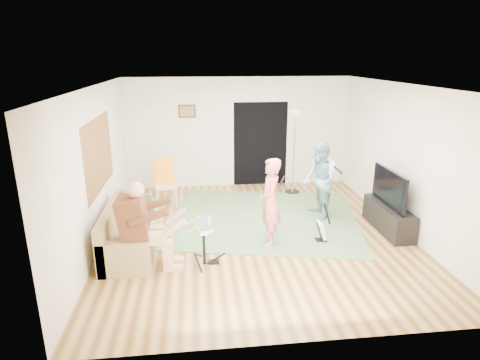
# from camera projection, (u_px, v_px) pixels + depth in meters

# --- Properties ---
(floor) EXTENTS (6.00, 6.00, 0.00)m
(floor) POSITION_uv_depth(u_px,v_px,m) (256.00, 234.00, 7.48)
(floor) COLOR brown
(floor) RESTS_ON ground
(walls) EXTENTS (5.50, 6.00, 2.70)m
(walls) POSITION_uv_depth(u_px,v_px,m) (257.00, 164.00, 7.08)
(walls) COLOR #EFE3CF
(walls) RESTS_ON floor
(ceiling) EXTENTS (6.00, 6.00, 0.00)m
(ceiling) POSITION_uv_depth(u_px,v_px,m) (258.00, 86.00, 6.68)
(ceiling) COLOR white
(ceiling) RESTS_ON walls
(window_blinds) EXTENTS (0.00, 2.05, 2.05)m
(window_blinds) POSITION_uv_depth(u_px,v_px,m) (99.00, 154.00, 6.91)
(window_blinds) COLOR brown
(window_blinds) RESTS_ON walls
(doorway) EXTENTS (2.10, 0.00, 2.10)m
(doorway) POSITION_uv_depth(u_px,v_px,m) (260.00, 144.00, 10.07)
(doorway) COLOR black
(doorway) RESTS_ON walls
(picture_frame) EXTENTS (0.42, 0.03, 0.32)m
(picture_frame) POSITION_uv_depth(u_px,v_px,m) (187.00, 111.00, 9.62)
(picture_frame) COLOR #3F2314
(picture_frame) RESTS_ON walls
(area_rug) EXTENTS (4.30, 3.93, 0.02)m
(area_rug) POSITION_uv_depth(u_px,v_px,m) (263.00, 218.00, 8.18)
(area_rug) COLOR #4E6C42
(area_rug) RESTS_ON floor
(sofa) EXTENTS (0.79, 1.93, 0.78)m
(sofa) POSITION_uv_depth(u_px,v_px,m) (127.00, 235.00, 6.80)
(sofa) COLOR olive
(sofa) RESTS_ON floor
(drummer) EXTENTS (0.92, 0.51, 1.41)m
(drummer) POSITION_uv_depth(u_px,v_px,m) (147.00, 235.00, 6.15)
(drummer) COLOR #5B2F19
(drummer) RESTS_ON sofa
(drum_kit) EXTENTS (0.40, 0.72, 0.74)m
(drum_kit) POSITION_uv_depth(u_px,v_px,m) (204.00, 245.00, 6.31)
(drum_kit) COLOR black
(drum_kit) RESTS_ON floor
(singer) EXTENTS (0.42, 0.59, 1.54)m
(singer) POSITION_uv_depth(u_px,v_px,m) (270.00, 202.00, 6.88)
(singer) COLOR #F3696E
(singer) RESTS_ON floor
(microphone) EXTENTS (0.06, 0.06, 0.24)m
(microphone) POSITION_uv_depth(u_px,v_px,m) (282.00, 181.00, 6.79)
(microphone) COLOR black
(microphone) RESTS_ON singer
(guitarist) EXTENTS (0.66, 0.82, 1.59)m
(guitarist) POSITION_uv_depth(u_px,v_px,m) (319.00, 181.00, 7.99)
(guitarist) COLOR #7399A9
(guitarist) RESTS_ON floor
(guitar_held) EXTENTS (0.14, 0.60, 0.26)m
(guitar_held) POSITION_uv_depth(u_px,v_px,m) (330.00, 166.00, 7.93)
(guitar_held) COLOR white
(guitar_held) RESTS_ON guitarist
(guitar_spare) EXTENTS (0.26, 0.23, 0.72)m
(guitar_spare) POSITION_uv_depth(u_px,v_px,m) (322.00, 230.00, 7.13)
(guitar_spare) COLOR black
(guitar_spare) RESTS_ON floor
(torchiere_lamp) EXTENTS (0.35, 0.35, 1.97)m
(torchiere_lamp) POSITION_uv_depth(u_px,v_px,m) (295.00, 138.00, 9.33)
(torchiere_lamp) COLOR black
(torchiere_lamp) RESTS_ON floor
(dining_chair) EXTENTS (0.53, 0.55, 1.06)m
(dining_chair) POSITION_uv_depth(u_px,v_px,m) (166.00, 190.00, 8.71)
(dining_chair) COLOR #CDB185
(dining_chair) RESTS_ON floor
(tv_cabinet) EXTENTS (0.40, 1.40, 0.50)m
(tv_cabinet) POSITION_uv_depth(u_px,v_px,m) (388.00, 218.00, 7.57)
(tv_cabinet) COLOR black
(tv_cabinet) RESTS_ON floor
(television) EXTENTS (0.06, 1.20, 0.66)m
(television) POSITION_uv_depth(u_px,v_px,m) (389.00, 188.00, 7.39)
(television) COLOR black
(television) RESTS_ON tv_cabinet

